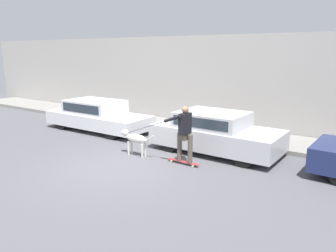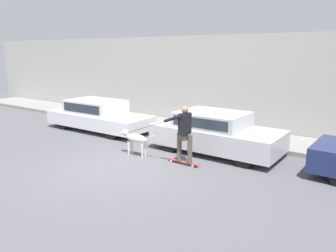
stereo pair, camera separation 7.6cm
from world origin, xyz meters
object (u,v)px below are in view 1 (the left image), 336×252
(parked_car_0, at_px, (98,116))
(parked_car_1, at_px, (215,133))
(dog, at_px, (135,139))
(skateboarder, at_px, (184,132))

(parked_car_0, height_order, parked_car_1, parked_car_1)
(parked_car_1, relative_size, dog, 3.20)
(skateboarder, bearing_deg, dog, 6.63)
(parked_car_0, distance_m, dog, 3.85)
(dog, bearing_deg, skateboarder, -174.69)
(parked_car_0, relative_size, parked_car_1, 1.11)
(parked_car_0, xyz_separation_m, parked_car_1, (5.32, 0.00, 0.04))
(parked_car_0, xyz_separation_m, skateboarder, (5.13, -1.58, 0.37))
(parked_car_1, bearing_deg, skateboarder, -96.11)
(parked_car_1, bearing_deg, parked_car_0, -179.15)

